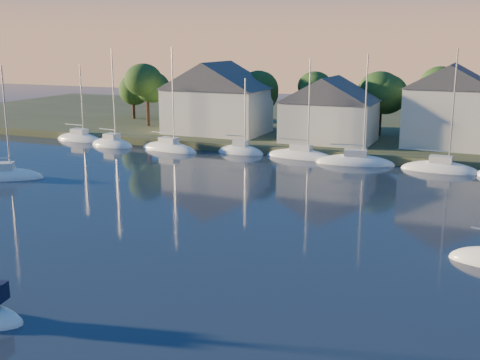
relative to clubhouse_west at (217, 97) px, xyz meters
The scene contains 8 objects.
shoreline_land 28.43m from the clubhouse_west, 37.69° to the left, with size 160.00×50.00×2.00m, color #364025.
wooden_dock 23.56m from the clubhouse_west, 15.26° to the right, with size 120.00×3.00×1.00m, color brown.
clubhouse_west is the anchor object (origin of this frame).
clubhouse_centre 16.05m from the clubhouse_west, ahead, with size 11.55×8.40×8.08m.
clubhouse_east 30.02m from the clubhouse_west, ahead, with size 10.50×8.40×9.80m.
tree_line 24.55m from the clubhouse_west, 11.77° to the left, with size 93.40×5.40×8.90m.
moored_fleet 17.64m from the clubhouse_west, 32.73° to the right, with size 71.50×2.40×12.05m.
drifting_sailboat_left 32.00m from the clubhouse_west, 107.33° to the right, with size 8.15×6.24×12.23m.
Camera 1 is at (13.35, -16.20, 13.55)m, focal length 45.00 mm.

